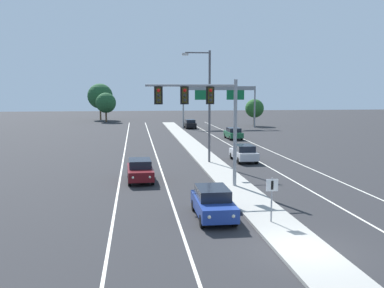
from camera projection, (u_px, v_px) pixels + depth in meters
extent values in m
plane|color=#28282B|center=(303.00, 251.00, 17.85)|extent=(260.00, 260.00, 0.00)
cube|color=#9E9B93|center=(219.00, 171.00, 35.55)|extent=(2.40, 110.00, 0.15)
cube|color=silver|center=(158.00, 159.00, 41.84)|extent=(0.14, 100.00, 0.01)
cube|color=silver|center=(252.00, 157.00, 43.06)|extent=(0.14, 100.00, 0.01)
cube|color=silver|center=(123.00, 160.00, 41.41)|extent=(0.14, 100.00, 0.01)
cube|color=silver|center=(284.00, 157.00, 43.49)|extent=(0.14, 100.00, 0.01)
cylinder|color=gray|center=(235.00, 133.00, 29.23)|extent=(0.24, 0.24, 7.20)
cylinder|color=gray|center=(191.00, 85.00, 28.45)|extent=(6.02, 0.16, 0.16)
cube|color=black|center=(210.00, 95.00, 28.74)|extent=(0.56, 0.06, 1.20)
cube|color=#38330F|center=(210.00, 95.00, 28.70)|extent=(0.32, 0.32, 1.00)
sphere|color=red|center=(211.00, 90.00, 28.49)|extent=(0.22, 0.22, 0.22)
sphere|color=#282828|center=(211.00, 95.00, 28.53)|extent=(0.22, 0.22, 0.22)
sphere|color=#282828|center=(211.00, 100.00, 28.57)|extent=(0.22, 0.22, 0.22)
cube|color=black|center=(184.00, 95.00, 28.52)|extent=(0.56, 0.06, 1.20)
cube|color=#38330F|center=(185.00, 95.00, 28.48)|extent=(0.32, 0.32, 1.00)
sphere|color=red|center=(185.00, 90.00, 28.27)|extent=(0.22, 0.22, 0.22)
sphere|color=#282828|center=(185.00, 95.00, 28.31)|extent=(0.22, 0.22, 0.22)
sphere|color=#282828|center=(185.00, 100.00, 28.35)|extent=(0.22, 0.22, 0.22)
cube|color=black|center=(158.00, 95.00, 28.29)|extent=(0.56, 0.06, 1.20)
cube|color=#38330F|center=(158.00, 95.00, 28.25)|extent=(0.32, 0.32, 1.00)
sphere|color=red|center=(159.00, 90.00, 28.05)|extent=(0.22, 0.22, 0.22)
sphere|color=#282828|center=(159.00, 95.00, 28.09)|extent=(0.22, 0.22, 0.22)
sphere|color=#282828|center=(159.00, 100.00, 28.12)|extent=(0.22, 0.22, 0.22)
cylinder|color=gray|center=(272.00, 200.00, 21.26)|extent=(0.08, 0.08, 2.20)
cube|color=white|center=(272.00, 185.00, 21.14)|extent=(0.60, 0.03, 0.60)
cube|color=black|center=(272.00, 185.00, 21.12)|extent=(0.12, 0.01, 0.44)
cylinder|color=#4C4C51|center=(209.00, 107.00, 38.87)|extent=(0.20, 0.20, 10.00)
cylinder|color=#4C4C51|center=(197.00, 53.00, 38.14)|extent=(2.20, 0.12, 0.12)
cube|color=#B7B7B2|center=(185.00, 54.00, 38.02)|extent=(0.56, 0.28, 0.20)
cube|color=navy|center=(213.00, 206.00, 22.42)|extent=(1.81, 4.40, 0.70)
cube|color=black|center=(212.00, 193.00, 22.56)|extent=(1.59, 2.38, 0.56)
sphere|color=#EAE5C6|center=(233.00, 216.00, 20.34)|extent=(0.18, 0.18, 0.18)
sphere|color=#EAE5C6|center=(209.00, 217.00, 20.19)|extent=(0.18, 0.18, 0.18)
cylinder|color=black|center=(235.00, 220.00, 21.09)|extent=(0.22, 0.64, 0.64)
cylinder|color=black|center=(202.00, 221.00, 20.88)|extent=(0.22, 0.64, 0.64)
cylinder|color=black|center=(222.00, 204.00, 24.04)|extent=(0.22, 0.64, 0.64)
cylinder|color=black|center=(194.00, 205.00, 23.84)|extent=(0.22, 0.64, 0.64)
cube|color=#5B0F14|center=(140.00, 172.00, 31.68)|extent=(1.93, 4.45, 0.70)
cube|color=black|center=(140.00, 163.00, 31.82)|extent=(1.65, 2.42, 0.56)
sphere|color=#EAE5C6|center=(150.00, 177.00, 29.63)|extent=(0.18, 0.18, 0.18)
sphere|color=#EAE5C6|center=(133.00, 178.00, 29.45)|extent=(0.18, 0.18, 0.18)
cylinder|color=black|center=(152.00, 181.00, 30.38)|extent=(0.24, 0.65, 0.64)
cylinder|color=black|center=(130.00, 181.00, 30.13)|extent=(0.24, 0.65, 0.64)
cylinder|color=black|center=(150.00, 173.00, 33.32)|extent=(0.24, 0.65, 0.64)
cylinder|color=black|center=(129.00, 173.00, 33.06)|extent=(0.24, 0.65, 0.64)
cube|color=#B7B7BC|center=(244.00, 154.00, 40.64)|extent=(1.83, 4.41, 0.70)
cube|color=black|center=(244.00, 148.00, 40.35)|extent=(1.60, 2.39, 0.56)
sphere|color=#EAE5C6|center=(232.00, 151.00, 42.70)|extent=(0.18, 0.18, 0.18)
sphere|color=#EAE5C6|center=(244.00, 151.00, 42.85)|extent=(0.18, 0.18, 0.18)
cylinder|color=black|center=(232.00, 156.00, 42.05)|extent=(0.22, 0.64, 0.64)
cylinder|color=black|center=(248.00, 155.00, 42.26)|extent=(0.22, 0.64, 0.64)
cylinder|color=black|center=(239.00, 161.00, 39.10)|extent=(0.22, 0.64, 0.64)
cylinder|color=black|center=(256.00, 160.00, 39.31)|extent=(0.22, 0.64, 0.64)
cube|color=#195633|center=(233.00, 134.00, 59.53)|extent=(1.85, 4.42, 0.70)
cube|color=black|center=(234.00, 130.00, 59.24)|extent=(1.61, 2.39, 0.56)
sphere|color=#EAE5C6|center=(226.00, 132.00, 61.58)|extent=(0.18, 0.18, 0.18)
sphere|color=#EAE5C6|center=(234.00, 132.00, 61.75)|extent=(0.18, 0.18, 0.18)
cylinder|color=black|center=(225.00, 136.00, 60.93)|extent=(0.23, 0.64, 0.64)
cylinder|color=black|center=(236.00, 136.00, 61.16)|extent=(0.23, 0.64, 0.64)
cylinder|color=black|center=(230.00, 138.00, 57.99)|extent=(0.23, 0.64, 0.64)
cylinder|color=black|center=(242.00, 138.00, 58.21)|extent=(0.23, 0.64, 0.64)
cube|color=black|center=(190.00, 125.00, 76.95)|extent=(1.84, 4.42, 0.70)
cube|color=black|center=(190.00, 121.00, 76.66)|extent=(1.60, 2.39, 0.56)
sphere|color=#EAE5C6|center=(185.00, 123.00, 79.01)|extent=(0.18, 0.18, 0.18)
sphere|color=#EAE5C6|center=(191.00, 123.00, 79.17)|extent=(0.18, 0.18, 0.18)
cylinder|color=black|center=(184.00, 126.00, 78.36)|extent=(0.23, 0.64, 0.64)
cylinder|color=black|center=(193.00, 126.00, 78.58)|extent=(0.23, 0.64, 0.64)
cylinder|color=black|center=(187.00, 127.00, 75.41)|extent=(0.23, 0.64, 0.64)
cylinder|color=black|center=(196.00, 127.00, 75.63)|extent=(0.23, 0.64, 0.64)
cylinder|color=gray|center=(183.00, 107.00, 76.43)|extent=(0.28, 0.28, 7.50)
cylinder|color=gray|center=(255.00, 107.00, 78.11)|extent=(0.28, 0.28, 7.50)
cube|color=gray|center=(220.00, 88.00, 76.86)|extent=(13.00, 0.36, 0.70)
cube|color=#0F6033|center=(204.00, 95.00, 76.44)|extent=(3.20, 0.08, 1.70)
cube|color=#0F6033|center=(235.00, 95.00, 77.18)|extent=(3.20, 0.08, 1.70)
cylinder|color=#4C3823|center=(106.00, 116.00, 92.78)|extent=(0.36, 0.36, 2.37)
sphere|color=#1E4C28|center=(106.00, 103.00, 92.43)|extent=(4.33, 4.33, 4.33)
cylinder|color=#4C3823|center=(254.00, 121.00, 82.17)|extent=(0.36, 0.36, 1.92)
sphere|color=#235623|center=(255.00, 108.00, 81.88)|extent=(3.52, 3.52, 3.52)
cylinder|color=#4C3823|center=(101.00, 113.00, 99.75)|extent=(0.36, 0.36, 3.15)
sphere|color=#1E4C28|center=(100.00, 96.00, 99.28)|extent=(5.76, 5.76, 5.76)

